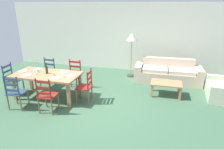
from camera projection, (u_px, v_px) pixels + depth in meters
The scene contains 29 objects.
ground_plane at pixel (95, 104), 5.50m from camera, with size 9.60×9.60×0.02m, color #3C6045.
wall_far at pixel (121, 37), 8.04m from camera, with size 9.60×0.16×2.70m, color silver.
dining_table at pixel (47, 77), 5.66m from camera, with size 1.90×0.96×0.75m.
dining_chair_near_left at pixel (16, 92), 5.11m from camera, with size 0.45×0.43×0.96m.
dining_chair_near_right at pixel (47, 95), 4.94m from camera, with size 0.43×0.41×0.96m.
dining_chair_far_left at pixel (48, 73), 6.55m from camera, with size 0.44×0.42×0.96m.
dining_chair_far_right at pixel (74, 75), 6.33m from camera, with size 0.42×0.40×0.96m.
dining_chair_head_west at pixel (12, 79), 5.98m from camera, with size 0.41×0.43×0.96m.
dining_chair_head_east at pixel (86, 86), 5.48m from camera, with size 0.43×0.45×0.96m.
dinner_plate_near_left at pixel (27, 75), 5.51m from camera, with size 0.24×0.24×0.02m, color white.
fork_near_left at pixel (23, 75), 5.55m from camera, with size 0.02×0.17×0.01m, color silver.
dinner_plate_near_right at pixel (56, 78), 5.30m from camera, with size 0.24×0.24×0.02m, color white.
fork_near_right at pixel (51, 78), 5.34m from camera, with size 0.02×0.17×0.01m, color silver.
dinner_plate_far_left at pixel (38, 70), 5.97m from camera, with size 0.24×0.24×0.02m, color white.
fork_far_left at pixel (33, 69), 6.00m from camera, with size 0.02×0.17×0.01m, color silver.
dinner_plate_far_right at pixel (65, 72), 5.75m from camera, with size 0.24×0.24×0.02m, color white.
fork_far_right at pixel (60, 72), 5.79m from camera, with size 0.02×0.17×0.01m, color silver.
dinner_plate_head_west at pixel (23, 71), 5.82m from camera, with size 0.24×0.24×0.02m, color white.
fork_head_west at pixel (19, 71), 5.85m from camera, with size 0.02×0.17×0.01m, color silver.
dinner_plate_head_east at pixel (71, 76), 5.45m from camera, with size 0.24×0.24×0.02m, color white.
fork_head_east at pixel (67, 76), 5.49m from camera, with size 0.02×0.17×0.01m, color silver.
wine_bottle at pixel (47, 70), 5.61m from camera, with size 0.07×0.07×0.32m.
wine_glass_near_left at pixel (34, 71), 5.55m from camera, with size 0.06×0.06×0.16m.
wine_glass_near_right at pixel (62, 73), 5.34m from camera, with size 0.06×0.06×0.16m.
coffee_cup_primary at pixel (53, 74), 5.48m from camera, with size 0.07×0.07×0.09m, color beige.
coffee_cup_secondary at pixel (38, 71), 5.76m from camera, with size 0.07×0.07×0.09m, color beige.
couch at pixel (167, 73), 7.03m from camera, with size 2.30×0.85×0.80m.
coffee_table at pixel (166, 84), 5.91m from camera, with size 0.90×0.56×0.42m.
standing_lamp at pixel (132, 40), 7.13m from camera, with size 0.40×0.40×1.64m.
Camera 1 is at (1.68, -4.61, 2.65)m, focal length 31.64 mm.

